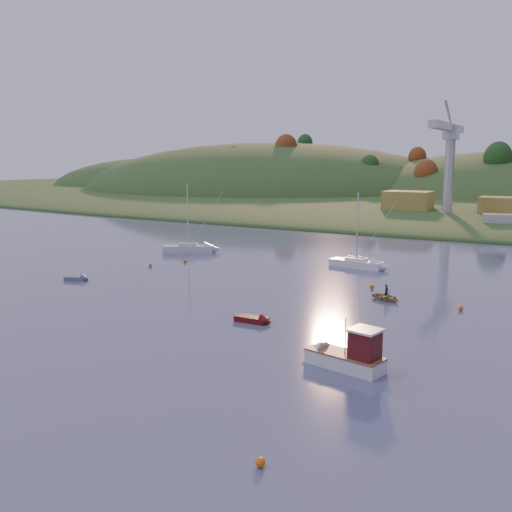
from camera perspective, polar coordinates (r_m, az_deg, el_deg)
The scene contains 22 objects.
far_shore at distance 248.78m, azimuth 23.32°, elevation 5.41°, with size 620.00×220.00×1.50m, color #274D1F.
shore_slope at distance 184.58m, azimuth 20.78°, elevation 4.39°, with size 640.00×150.00×7.00m, color #274D1F.
hill_left_far at distance 300.00m, azimuth -9.22°, elevation 6.64°, with size 120.00×100.00×32.00m, color #274D1F.
hill_left at distance 248.09m, azimuth 1.20°, elevation 6.18°, with size 170.00×140.00×44.00m, color #274D1F.
hillside_trees at distance 204.28m, azimuth 21.73°, elevation 4.77°, with size 280.00×50.00×32.00m, color #184518, non-canonical shape.
wharf at distance 141.42m, azimuth 19.86°, elevation 3.53°, with size 42.00×16.00×2.40m, color slate.
shed_west at distance 144.98m, azimuth 14.94°, elevation 5.34°, with size 11.00×8.00×4.80m, color olive.
shed_east at distance 141.92m, azimuth 23.26°, elevation 4.64°, with size 9.00×7.00×4.00m, color olive.
dock_crane at distance 137.83m, azimuth 18.72°, elevation 10.10°, with size 3.20×28.00×20.30m.
fishing_boat at distance 42.01m, azimuth 8.37°, elevation -9.66°, with size 6.98×3.38×4.27m.
sailboat_near at distance 92.39m, azimuth -6.77°, elevation 0.80°, with size 8.05×5.98×10.98m.
sailboat_far at distance 80.06m, azimuth 10.00°, elevation -0.66°, with size 7.63×2.95×10.34m.
canoe at distance 62.19m, azimuth 12.89°, elevation -4.04°, with size 2.32×3.25×0.67m, color #9B8956.
paddler at distance 62.10m, azimuth 12.91°, elevation -3.69°, with size 0.53×0.35×1.46m, color black.
red_tender at distance 52.36m, azimuth 0.22°, elevation -6.45°, with size 3.68×1.31×1.24m.
grey_dinghy at distance 73.76m, azimuth -17.16°, elevation -2.17°, with size 3.35×2.09×1.18m.
work_vessel at distance 126.13m, azimuth 23.15°, elevation 2.74°, with size 15.79×7.97×3.88m.
buoy_0 at distance 29.36m, azimuth 0.44°, elevation -19.93°, with size 0.50×0.50×0.50m, color orange.
buoy_1 at distance 67.41m, azimuth 11.52°, elevation -3.01°, with size 0.50×0.50×0.50m, color orange.
buoy_2 at distance 80.64m, azimuth -10.53°, elevation -0.92°, with size 0.50×0.50×0.50m, color orange.
buoy_3 at distance 83.31m, azimuth -7.10°, elevation -0.49°, with size 0.50×0.50×0.50m, color orange.
buoy_4 at distance 60.08m, azimuth 19.78°, elevation -4.93°, with size 0.50×0.50×0.50m, color orange.
Camera 1 is at (30.25, -16.49, 14.71)m, focal length 40.00 mm.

